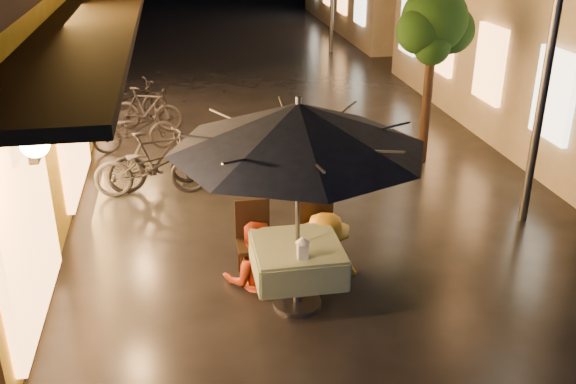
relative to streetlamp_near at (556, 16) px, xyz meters
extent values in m
plane|color=black|center=(-3.00, -2.00, -2.92)|extent=(90.00, 90.00, 0.00)
cube|color=black|center=(-5.90, 2.00, -0.17)|extent=(1.20, 10.50, 0.12)
cube|color=#F89C51|center=(-6.44, -1.50, -1.52)|extent=(0.10, 2.20, 2.40)
cube|color=#F89C51|center=(-6.44, 2.00, -1.52)|extent=(0.10, 2.20, 2.40)
cube|color=#F89C51|center=(-6.44, 5.50, -1.52)|extent=(0.10, 2.20, 2.40)
cube|color=#F89C51|center=(0.95, 1.20, -1.42)|extent=(0.10, 1.00, 1.40)
cube|color=#F89C51|center=(0.95, 3.40, -1.42)|extent=(0.10, 1.00, 1.40)
cube|color=#F89C51|center=(0.95, 5.60, -1.42)|extent=(0.10, 1.00, 1.40)
cube|color=#F89C51|center=(0.95, 7.80, -1.42)|extent=(0.10, 1.00, 1.40)
cube|color=#F89C51|center=(0.95, 12.20, -1.42)|extent=(0.10, 1.00, 1.40)
cylinder|color=black|center=(-0.60, 2.50, -1.82)|extent=(0.16, 0.16, 2.20)
sphere|color=black|center=(-0.60, 2.50, -0.42)|extent=(1.10, 1.10, 1.10)
sphere|color=black|center=(-0.25, 2.60, -0.62)|extent=(0.80, 0.80, 0.80)
sphere|color=black|center=(-0.90, 2.35, -0.57)|extent=(0.76, 0.76, 0.76)
sphere|color=black|center=(-0.70, 2.25, -0.82)|extent=(0.60, 0.60, 0.60)
cylinder|color=#59595E|center=(0.00, 0.00, -0.92)|extent=(0.12, 0.12, 4.00)
cylinder|color=#59595E|center=(-3.64, -1.54, -2.56)|extent=(0.10, 0.10, 0.72)
cylinder|color=#59595E|center=(-3.64, -1.54, -2.90)|extent=(0.56, 0.56, 0.04)
cube|color=#29532A|center=(-3.64, -1.54, -2.17)|extent=(0.95, 0.95, 0.06)
cube|color=#29532A|center=(-3.17, -1.54, -2.33)|extent=(0.04, 0.95, 0.33)
cube|color=#29532A|center=(-4.12, -1.54, -2.33)|extent=(0.04, 0.95, 0.33)
cube|color=#29532A|center=(-3.64, -1.07, -2.33)|extent=(0.95, 0.04, 0.33)
cube|color=#29532A|center=(-3.64, -2.02, -2.33)|extent=(0.95, 0.04, 0.33)
cylinder|color=#59595E|center=(-3.64, -1.54, -1.77)|extent=(0.05, 0.05, 2.30)
cone|color=black|center=(-3.64, -1.54, -0.77)|extent=(2.74, 2.74, 0.49)
cylinder|color=#59595E|center=(-3.64, -1.54, -0.52)|extent=(0.06, 0.06, 0.12)
cube|color=black|center=(-4.04, -0.89, -2.47)|extent=(0.42, 0.42, 0.05)
cube|color=black|center=(-4.04, -0.70, -2.22)|extent=(0.42, 0.04, 0.55)
cylinder|color=black|center=(-4.22, -1.07, -2.70)|extent=(0.04, 0.04, 0.43)
cylinder|color=black|center=(-3.86, -1.07, -2.70)|extent=(0.04, 0.04, 0.43)
cylinder|color=black|center=(-4.22, -0.71, -2.70)|extent=(0.04, 0.04, 0.43)
cylinder|color=black|center=(-3.86, -0.71, -2.70)|extent=(0.04, 0.04, 0.43)
cube|color=black|center=(-3.24, -0.89, -2.47)|extent=(0.42, 0.42, 0.05)
cube|color=black|center=(-3.24, -0.70, -2.22)|extent=(0.42, 0.04, 0.55)
cylinder|color=black|center=(-3.42, -1.07, -2.70)|extent=(0.04, 0.04, 0.43)
cylinder|color=black|center=(-3.06, -1.07, -2.70)|extent=(0.04, 0.04, 0.43)
cylinder|color=black|center=(-3.42, -0.71, -2.70)|extent=(0.04, 0.04, 0.43)
cylinder|color=black|center=(-3.06, -0.71, -2.70)|extent=(0.04, 0.04, 0.43)
cube|color=white|center=(-3.64, -1.84, -2.05)|extent=(0.11, 0.11, 0.18)
cube|color=#FFD88C|center=(-3.64, -1.84, -2.06)|extent=(0.07, 0.07, 0.12)
cone|color=white|center=(-3.64, -1.84, -1.92)|extent=(0.16, 0.16, 0.07)
imported|color=#BA3715|center=(-4.07, -0.97, -2.13)|extent=(0.79, 0.64, 1.57)
imported|color=gold|center=(-3.19, -0.99, -2.10)|extent=(1.11, 0.70, 1.63)
imported|color=black|center=(-5.32, 1.87, -2.45)|extent=(1.79, 0.65, 0.93)
imported|color=black|center=(-5.22, 2.10, -2.42)|extent=(1.71, 0.88, 0.99)
imported|color=black|center=(-5.67, 3.97, -2.51)|extent=(1.61, 0.75, 0.82)
imported|color=black|center=(-5.46, 5.14, -2.47)|extent=(1.53, 0.90, 0.89)
imported|color=black|center=(-5.84, 5.80, -2.49)|extent=(1.73, 1.18, 0.86)
camera|label=1|loc=(-4.83, -7.66, 1.29)|focal=40.00mm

